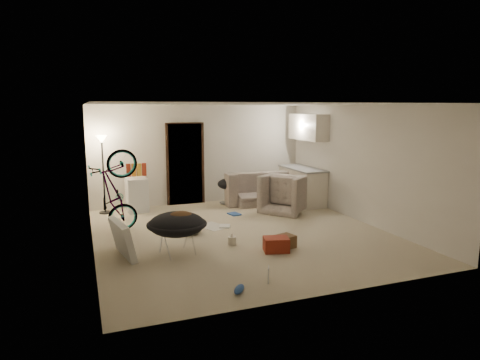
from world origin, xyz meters
name	(u,v)px	position (x,y,z in m)	size (l,w,h in m)	color
floor	(241,234)	(0.00, 0.00, -0.01)	(5.50, 6.00, 0.02)	#C1B294
ceiling	(241,104)	(0.00, 0.00, 2.51)	(5.50, 6.00, 0.02)	white
wall_back	(200,154)	(0.00, 3.01, 1.25)	(5.50, 0.02, 2.50)	silver
wall_front	(325,203)	(0.00, -3.01, 1.25)	(5.50, 0.02, 2.50)	silver
wall_left	(89,179)	(-2.76, 0.00, 1.25)	(0.02, 6.00, 2.50)	silver
wall_right	(362,164)	(2.76, 0.00, 1.25)	(0.02, 6.00, 2.50)	silver
doorway	(185,164)	(-0.40, 2.97, 1.02)	(0.85, 0.10, 2.04)	black
door_trim	(185,164)	(-0.40, 2.94, 1.02)	(0.97, 0.04, 2.10)	black
floor_lamp	(103,158)	(-2.40, 2.65, 1.31)	(0.28, 0.28, 1.81)	black
kitchen_counter	(302,186)	(2.43, 2.00, 0.44)	(0.60, 1.50, 0.88)	beige
counter_top	(303,168)	(2.43, 2.00, 0.90)	(0.64, 1.54, 0.04)	gray
kitchen_uppers	(308,127)	(2.56, 2.00, 1.95)	(0.38, 1.40, 0.65)	beige
sofa	(263,190)	(1.53, 2.45, 0.31)	(2.12, 0.83, 0.62)	#3B433B
armchair	(288,197)	(1.72, 1.37, 0.33)	(1.01, 0.88, 0.66)	#3B433B
bicycle	(115,211)	(-2.30, 0.90, 0.44)	(0.59, 1.69, 0.89)	black
book_asset	(268,284)	(-0.51, -2.42, 0.01)	(0.16, 0.22, 0.02)	maroon
mini_fridge	(137,195)	(-1.67, 2.55, 0.40)	(0.47, 0.47, 0.80)	white
snack_box_0	(128,170)	(-1.84, 2.55, 1.00)	(0.10, 0.07, 0.30)	maroon
snack_box_1	(134,170)	(-1.72, 2.55, 1.00)	(0.10, 0.07, 0.30)	#C66F18
snack_box_2	(139,170)	(-1.60, 2.55, 1.00)	(0.10, 0.07, 0.30)	gold
snack_box_3	(144,169)	(-1.48, 2.55, 1.00)	(0.10, 0.07, 0.30)	maroon
saucer_chair	(177,230)	(-1.43, -0.73, 0.42)	(1.01, 1.01, 0.71)	silver
hoodie	(180,218)	(-1.38, -0.76, 0.63)	(0.48, 0.40, 0.22)	#4A2E19
sofa_drape	(229,184)	(0.58, 2.45, 0.54)	(0.56, 0.46, 0.28)	black
tv_box	(122,239)	(-2.30, -0.55, 0.30)	(0.11, 0.92, 0.61)	silver
drink_case_a	(284,242)	(0.39, -1.08, 0.11)	(0.39, 0.28, 0.22)	brown
drink_case_b	(276,244)	(0.19, -1.20, 0.12)	(0.42, 0.31, 0.25)	maroon
juicer	(232,240)	(-0.40, -0.60, 0.09)	(0.15, 0.15, 0.22)	beige
newspaper	(213,226)	(-0.38, 0.67, 0.00)	(0.46, 0.61, 0.01)	beige
book_blue	(234,214)	(0.38, 1.45, 0.01)	(0.22, 0.30, 0.03)	#2C52A0
book_white	(225,226)	(-0.16, 0.57, 0.01)	(0.21, 0.28, 0.03)	silver
shoe_0	(179,222)	(-0.99, 1.13, 0.05)	(0.26, 0.10, 0.10)	#2C52A0
shoe_1	(224,203)	(0.47, 2.50, 0.05)	(0.26, 0.11, 0.10)	slate
shoe_2	(239,289)	(-0.99, -2.53, 0.05)	(0.27, 0.11, 0.10)	#2C52A0
clothes_lump_a	(188,229)	(-0.98, 0.35, 0.09)	(0.55, 0.47, 0.18)	black
clothes_lump_b	(242,200)	(0.99, 2.55, 0.07)	(0.49, 0.43, 0.15)	black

